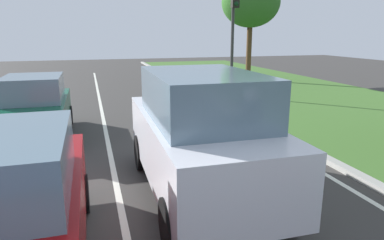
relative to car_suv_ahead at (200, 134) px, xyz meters
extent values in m
plane|color=#383533|center=(-0.76, 5.49, -1.17)|extent=(60.00, 60.00, 0.00)
cube|color=silver|center=(-1.46, 5.49, -1.16)|extent=(0.12, 32.00, 0.01)
cube|color=silver|center=(2.84, 5.49, -1.16)|extent=(0.12, 32.00, 0.01)
cube|color=#3D6628|center=(7.74, 5.49, -1.14)|extent=(9.00, 48.00, 0.06)
cube|color=#9E9B93|center=(3.34, 5.49, -1.11)|extent=(0.24, 48.00, 0.12)
cube|color=silver|center=(0.00, 0.04, -0.24)|extent=(1.96, 4.53, 1.10)
cube|color=slate|center=(0.00, -0.11, 0.71)|extent=(1.74, 2.72, 0.80)
cylinder|color=black|center=(-0.85, 1.58, -0.79)|extent=(0.23, 0.76, 0.76)
cylinder|color=black|center=(0.90, 1.56, -0.79)|extent=(0.23, 0.76, 0.76)
cylinder|color=black|center=(-0.89, -1.48, -0.79)|extent=(0.23, 0.76, 0.76)
cylinder|color=black|center=(0.85, -1.50, -0.79)|extent=(0.23, 0.76, 0.76)
cube|color=maroon|center=(-2.89, -1.50, -0.43)|extent=(1.76, 4.30, 0.84)
cylinder|color=black|center=(-2.08, -0.04, -0.85)|extent=(0.22, 0.64, 0.64)
cube|color=#0C472D|center=(-3.32, 4.89, -0.47)|extent=(1.64, 3.70, 0.80)
cube|color=slate|center=(-3.32, 4.64, 0.27)|extent=(1.48, 1.90, 0.68)
cylinder|color=black|center=(-4.07, 6.14, -0.87)|extent=(0.22, 0.60, 0.60)
cylinder|color=black|center=(-2.56, 6.15, -0.87)|extent=(0.22, 0.60, 0.60)
cylinder|color=black|center=(-4.07, 3.63, -0.87)|extent=(0.22, 0.60, 0.60)
cylinder|color=black|center=(-2.56, 3.63, -0.87)|extent=(0.22, 0.60, 0.60)
cylinder|color=#2D2D2D|center=(4.45, 9.17, 1.47)|extent=(0.14, 0.14, 5.26)
sphere|color=black|center=(4.45, 8.84, 2.97)|extent=(0.20, 0.20, 0.20)
cylinder|color=#4C331E|center=(7.72, 14.23, 0.53)|extent=(0.32, 0.32, 3.40)
ellipsoid|color=#2D6023|center=(7.72, 14.23, 3.54)|extent=(3.48, 3.48, 2.96)
camera|label=1|loc=(-1.82, -5.61, 1.74)|focal=32.43mm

